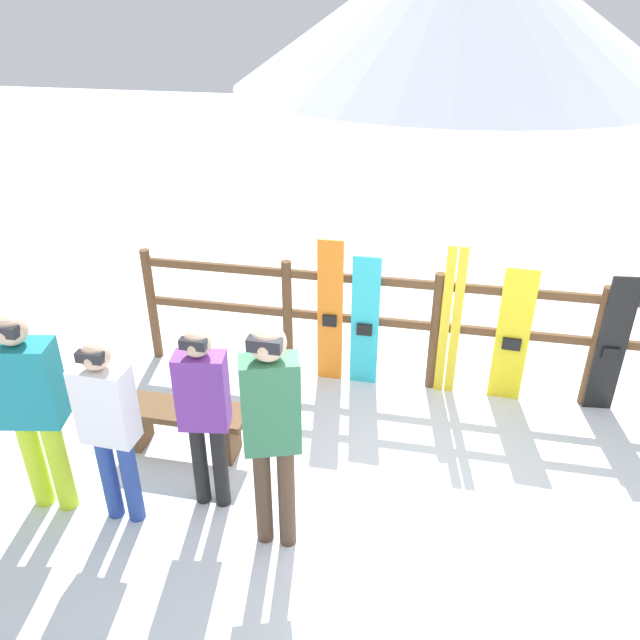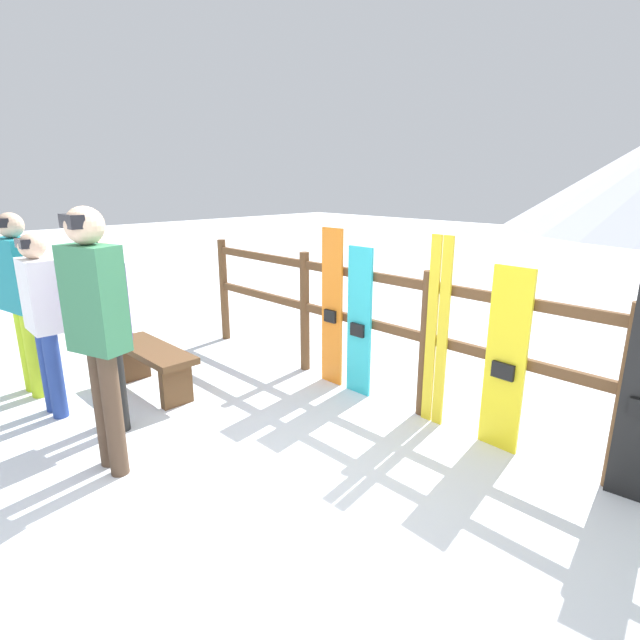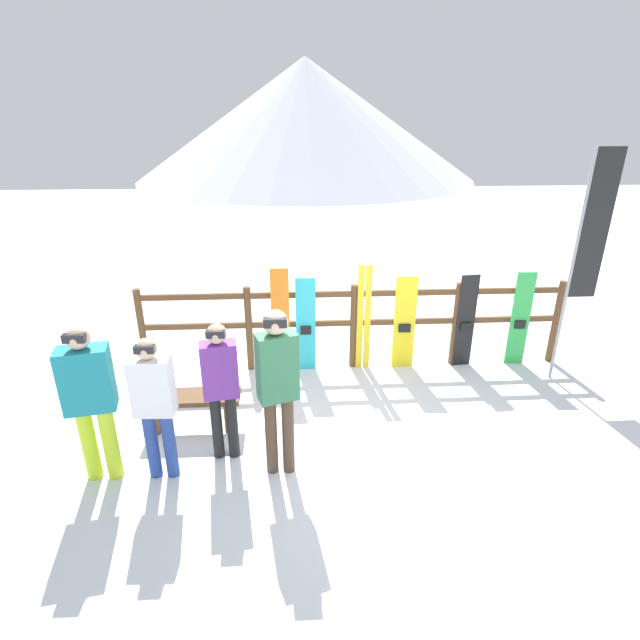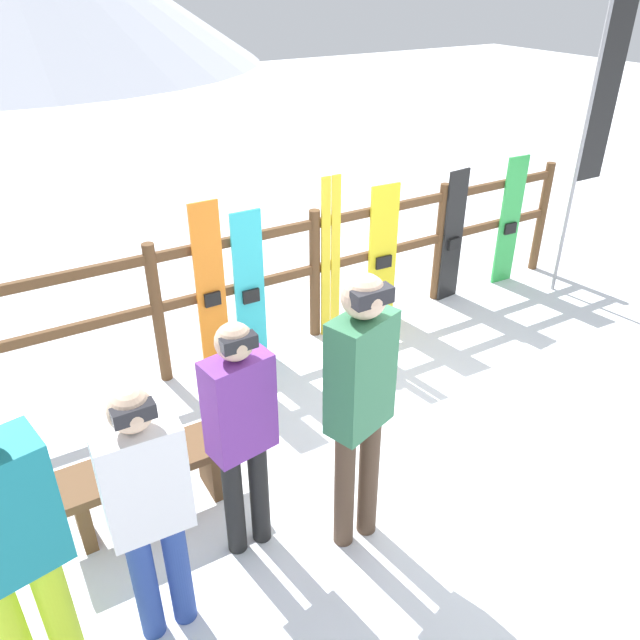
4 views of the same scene
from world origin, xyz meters
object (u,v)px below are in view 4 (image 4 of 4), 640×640
bench (147,475)px  snowboard_yellow (383,255)px  person_white (148,502)px  snowboard_cyan (250,288)px  person_purple (241,425)px  rental_flag (598,108)px  snowboard_green (510,222)px  person_plaid_green (360,395)px  snowboard_black_stripe (453,237)px  ski_pair_yellow (331,259)px  snowboard_orange (211,290)px  person_teal (6,543)px

bench → snowboard_yellow: 3.14m
person_white → snowboard_cyan: size_ratio=1.12×
person_purple → rental_flag: rental_flag is taller
snowboard_green → person_plaid_green: bearing=-147.3°
bench → snowboard_green: (4.48, 1.38, 0.39)m
snowboard_black_stripe → rental_flag: bearing=-19.4°
ski_pair_yellow → snowboard_orange: bearing=-179.8°
bench → person_purple: 0.93m
snowboard_green → ski_pair_yellow: bearing=179.9°
ski_pair_yellow → snowboard_black_stripe: bearing=-0.1°
person_teal → snowboard_yellow: person_teal is taller
person_white → snowboard_green: bearing=25.5°
person_teal → ski_pair_yellow: 3.71m
bench → ski_pair_yellow: ski_pair_yellow is taller
snowboard_orange → snowboard_black_stripe: (2.65, -0.00, -0.07)m
person_purple → rental_flag: 4.85m
snowboard_green → person_teal: bearing=-157.3°
snowboard_cyan → snowboard_yellow: size_ratio=1.00×
snowboard_cyan → snowboard_yellow: 1.41m
bench → person_purple: (0.45, -0.55, 0.61)m
person_white → person_teal: 0.61m
person_white → rental_flag: size_ratio=0.50×
snowboard_orange → rental_flag: size_ratio=0.49×
person_white → snowboard_black_stripe: bearing=29.9°
bench → person_white: (-0.16, -0.83, 0.59)m
person_plaid_green → rental_flag: size_ratio=0.58×
person_teal → snowboard_black_stripe: 4.97m
person_teal → ski_pair_yellow: size_ratio=1.08×
snowboard_green → rental_flag: bearing=-43.6°
person_purple → snowboard_green: 4.48m
person_plaid_green → person_white: person_plaid_green is taller
bench → snowboard_yellow: size_ratio=0.81×
person_purple → snowboard_cyan: person_purple is taller
ski_pair_yellow → snowboard_yellow: ski_pair_yellow is taller
snowboard_yellow → rental_flag: rental_flag is taller
person_white → snowboard_green: 5.15m
snowboard_orange → snowboard_cyan: 0.36m
person_white → person_teal: bearing=178.9°
snowboard_yellow → rental_flag: size_ratio=0.45×
snowboard_orange → snowboard_green: (3.45, -0.00, -0.06)m
person_plaid_green → snowboard_yellow: bearing=51.6°
person_purple → rental_flag: size_ratio=0.51×
snowboard_orange → person_white: bearing=-118.3°
person_purple → snowboard_orange: (0.58, 1.93, -0.16)m
person_plaid_green → person_purple: size_ratio=1.16×
person_white → person_teal: (-0.61, 0.01, 0.07)m
ski_pair_yellow → snowboard_black_stripe: ski_pair_yellow is taller
bench → person_purple: bearing=-51.1°
snowboard_orange → ski_pair_yellow: 1.18m
snowboard_orange → person_purple: bearing=-106.7°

